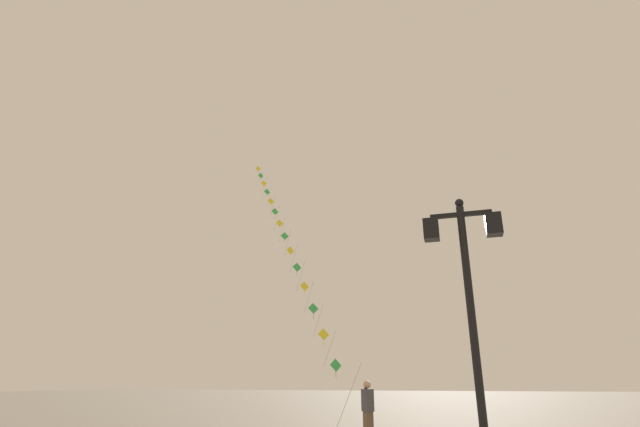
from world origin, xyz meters
The scene contains 3 objects.
twin_lantern_lamp_post centered at (1.52, 8.48, 3.40)m, with size 1.38×0.28×4.91m.
kite_train centered at (-7.60, 23.26, 9.35)m, with size 11.36×15.95×17.87m.
kite_flyer centered at (-1.44, 14.14, 0.90)m, with size 0.48×0.59×1.71m.
Camera 1 is at (1.30, -0.06, 1.68)m, focal length 26.13 mm.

